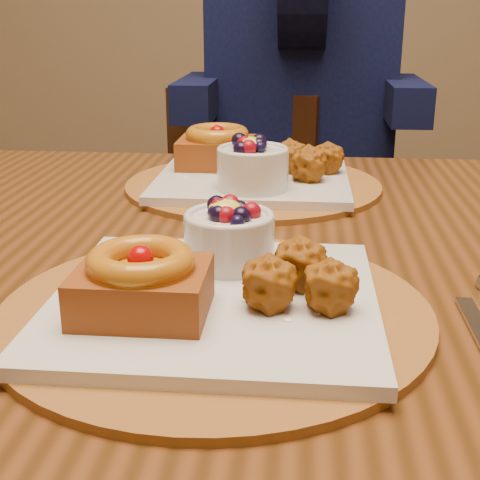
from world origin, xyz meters
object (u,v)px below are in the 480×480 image
(place_setting_far, at_px, (250,170))
(diner, at_px, (302,35))
(place_setting_near, at_px, (212,287))
(chair_far, at_px, (220,250))
(dining_table, at_px, (239,294))

(place_setting_far, xyz_separation_m, diner, (0.07, 0.69, 0.17))
(place_setting_near, distance_m, place_setting_far, 0.43)
(place_setting_far, height_order, chair_far, place_setting_far)
(dining_table, height_order, place_setting_near, place_setting_near)
(place_setting_far, relative_size, chair_far, 0.46)
(diner, bearing_deg, chair_far, -143.04)
(place_setting_near, xyz_separation_m, place_setting_far, (-0.00, 0.43, 0.00))
(place_setting_far, height_order, diner, diner)
(place_setting_near, relative_size, diner, 0.43)
(dining_table, xyz_separation_m, place_setting_near, (-0.00, -0.22, 0.10))
(diner, bearing_deg, place_setting_near, -96.41)
(chair_far, bearing_deg, dining_table, -60.71)
(chair_far, bearing_deg, place_setting_near, -62.85)
(dining_table, bearing_deg, place_setting_near, -90.68)
(place_setting_near, height_order, diner, diner)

